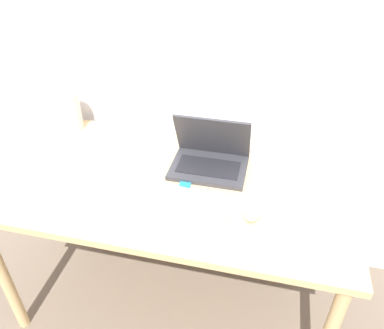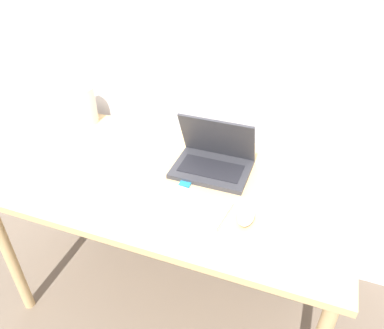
% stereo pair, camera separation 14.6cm
% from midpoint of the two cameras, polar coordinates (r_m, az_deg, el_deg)
% --- Properties ---
extents(wall_back, '(6.00, 0.05, 2.50)m').
position_cam_midpoint_polar(wall_back, '(1.72, -2.13, 19.75)').
color(wall_back, silver).
rests_on(wall_back, ground_plane).
extents(desk, '(1.47, 0.78, 0.77)m').
position_cam_midpoint_polar(desk, '(1.60, -5.91, -4.77)').
color(desk, tan).
rests_on(desk, ground_plane).
extents(laptop, '(0.32, 0.24, 0.24)m').
position_cam_midpoint_polar(laptop, '(1.59, 0.16, 1.12)').
color(laptop, '#333338').
rests_on(laptop, desk).
extents(keyboard, '(0.47, 0.20, 0.02)m').
position_cam_midpoint_polar(keyboard, '(1.44, -5.80, -5.43)').
color(keyboard, silver).
rests_on(keyboard, desk).
extents(mouse, '(0.06, 0.10, 0.04)m').
position_cam_midpoint_polar(mouse, '(1.37, 6.11, -7.23)').
color(mouse, silver).
rests_on(mouse, desk).
extents(vase, '(0.11, 0.11, 0.27)m').
position_cam_midpoint_polar(vase, '(1.95, -20.49, 8.52)').
color(vase, beige).
rests_on(vase, desk).
extents(mp3_player, '(0.05, 0.06, 0.01)m').
position_cam_midpoint_polar(mp3_player, '(1.52, -3.67, -2.86)').
color(mp3_player, '#1E7FB7').
rests_on(mp3_player, desk).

